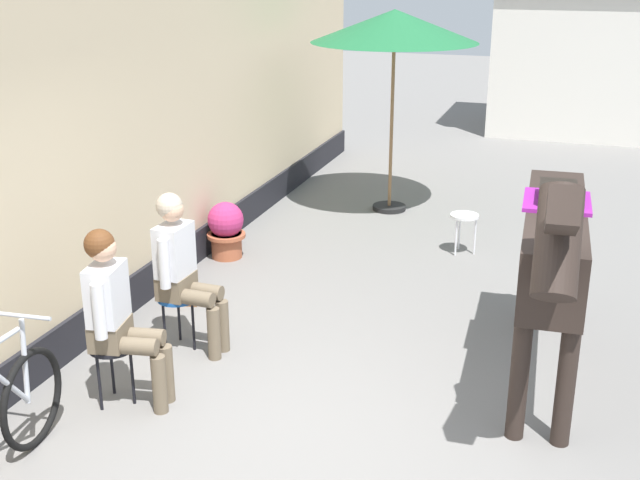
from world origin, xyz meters
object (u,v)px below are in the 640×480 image
(spare_stool_white, at_px, (464,219))
(satchel_bag, at_px, (184,294))
(saddled_horse_center, at_px, (553,245))
(flower_planter_farthest, at_px, (226,229))
(seated_visitor_far, at_px, (182,265))
(seated_visitor_near, at_px, (117,310))
(cafe_parasol, at_px, (395,27))

(spare_stool_white, xyz_separation_m, satchel_bag, (-2.36, -2.28, -0.30))
(saddled_horse_center, height_order, spare_stool_white, saddled_horse_center)
(flower_planter_farthest, bearing_deg, saddled_horse_center, -26.80)
(saddled_horse_center, xyz_separation_m, flower_planter_farthest, (-3.54, 1.79, -0.82))
(seated_visitor_far, relative_size, flower_planter_farthest, 2.17)
(seated_visitor_far, distance_m, satchel_bag, 1.17)
(seated_visitor_near, bearing_deg, saddled_horse_center, 23.87)
(saddled_horse_center, bearing_deg, satchel_bag, 172.07)
(seated_visitor_near, relative_size, cafe_parasol, 0.54)
(satchel_bag, bearing_deg, flower_planter_farthest, -96.52)
(seated_visitor_near, height_order, spare_stool_white, seated_visitor_near)
(flower_planter_farthest, xyz_separation_m, satchel_bag, (0.14, -1.31, -0.23))
(cafe_parasol, bearing_deg, seated_visitor_near, -97.92)
(flower_planter_farthest, bearing_deg, satchel_bag, -83.95)
(seated_visitor_far, distance_m, flower_planter_farthest, 2.27)
(seated_visitor_far, xyz_separation_m, satchel_bag, (-0.46, 0.83, -0.68))
(cafe_parasol, height_order, satchel_bag, cafe_parasol)
(seated_visitor_near, relative_size, spare_stool_white, 3.02)
(seated_visitor_far, bearing_deg, saddled_horse_center, 6.96)
(seated_visitor_near, xyz_separation_m, flower_planter_farthest, (-0.56, 3.10, -0.44))
(cafe_parasol, bearing_deg, flower_planter_farthest, -119.64)
(seated_visitor_near, distance_m, spare_stool_white, 4.52)
(saddled_horse_center, bearing_deg, spare_stool_white, 110.72)
(satchel_bag, bearing_deg, seated_visitor_far, 106.09)
(saddled_horse_center, xyz_separation_m, cafe_parasol, (-2.22, 4.10, 1.20))
(seated_visitor_near, relative_size, satchel_bag, 4.96)
(seated_visitor_far, bearing_deg, satchel_bag, 118.66)
(saddled_horse_center, distance_m, spare_stool_white, 3.04)
(saddled_horse_center, distance_m, flower_planter_farthest, 4.05)
(flower_planter_farthest, height_order, satchel_bag, flower_planter_farthest)
(seated_visitor_far, bearing_deg, cafe_parasol, 80.83)
(spare_stool_white, distance_m, satchel_bag, 3.29)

